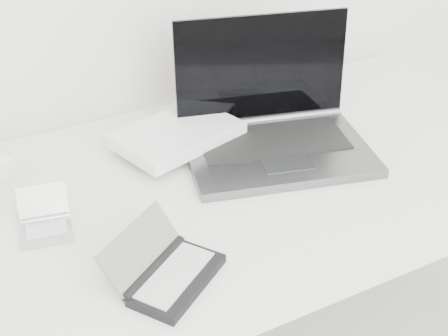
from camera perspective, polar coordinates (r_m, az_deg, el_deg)
name	(u,v)px	position (r m, az deg, el deg)	size (l,w,h in m)	color
desk	(227,196)	(1.41, 0.31, -2.57)	(1.60, 0.80, 0.73)	white
laptop_large	(246,129)	(1.48, 2.00, 3.55)	(0.60, 0.47, 0.29)	#56595B
pda_silver	(46,224)	(1.27, -15.99, -4.92)	(0.12, 0.14, 0.07)	#B6B7BB
palmtop_charcoal	(167,271)	(1.12, -5.24, -9.39)	(0.24, 0.23, 0.09)	black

